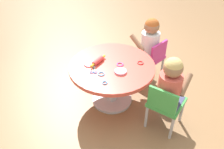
% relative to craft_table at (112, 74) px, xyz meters
% --- Properties ---
extents(ground_plane, '(10.00, 10.00, 0.00)m').
position_rel_craft_table_xyz_m(ground_plane, '(0.00, 0.00, -0.37)').
color(ground_plane, olive).
extents(craft_table, '(0.87, 0.87, 0.48)m').
position_rel_craft_table_xyz_m(craft_table, '(0.00, 0.00, 0.00)').
color(craft_table, silver).
rests_on(craft_table, ground).
extents(child_chair_left, '(0.42, 0.42, 0.54)m').
position_rel_craft_table_xyz_m(child_chair_left, '(-0.38, -0.48, -0.06)').
color(child_chair_left, '#B7B7BC').
rests_on(child_chair_left, ground).
extents(seated_child_left, '(0.44, 0.42, 0.51)m').
position_rel_craft_table_xyz_m(seated_child_left, '(-0.35, -0.51, 0.17)').
color(seated_child_left, '#3F4772').
rests_on(seated_child_left, ground).
extents(child_chair_right, '(0.42, 0.42, 0.54)m').
position_rel_craft_table_xyz_m(child_chair_right, '(0.40, -0.47, -0.06)').
color(child_chair_right, '#B7B7BC').
rests_on(child_chair_right, ground).
extents(seated_child_right, '(0.44, 0.43, 0.51)m').
position_rel_craft_table_xyz_m(seated_child_right, '(0.42, -0.45, 0.17)').
color(seated_child_right, '#3F4772').
rests_on(seated_child_right, ground).
extents(rolling_pin, '(0.20, 0.15, 0.05)m').
position_rel_craft_table_xyz_m(rolling_pin, '(0.04, 0.14, 0.14)').
color(rolling_pin, '#D83F3F').
rests_on(rolling_pin, craft_table).
extents(craft_scissors, '(0.14, 0.08, 0.01)m').
position_rel_craft_table_xyz_m(craft_scissors, '(-0.10, 0.18, 0.12)').
color(craft_scissors, silver).
rests_on(craft_scissors, craft_table).
extents(playdough_blob_0, '(0.12, 0.12, 0.02)m').
position_rel_craft_table_xyz_m(playdough_blob_0, '(-0.12, -0.08, 0.13)').
color(playdough_blob_0, pink).
rests_on(playdough_blob_0, craft_table).
extents(playdough_blob_1, '(0.13, 0.13, 0.01)m').
position_rel_craft_table_xyz_m(playdough_blob_1, '(0.03, 0.22, 0.12)').
color(playdough_blob_1, pink).
rests_on(playdough_blob_1, craft_table).
extents(cookie_cutter_0, '(0.07, 0.07, 0.01)m').
position_rel_craft_table_xyz_m(cookie_cutter_0, '(0.02, -0.29, 0.12)').
color(cookie_cutter_0, red).
rests_on(cookie_cutter_0, craft_table).
extents(cookie_cutter_1, '(0.05, 0.05, 0.01)m').
position_rel_craft_table_xyz_m(cookie_cutter_1, '(-0.29, 0.07, 0.12)').
color(cookie_cutter_1, '#3F99D8').
rests_on(cookie_cutter_1, craft_table).
extents(cookie_cutter_2, '(0.07, 0.07, 0.01)m').
position_rel_craft_table_xyz_m(cookie_cutter_2, '(-0.00, -0.08, 0.12)').
color(cookie_cutter_2, '#D83FA5').
rests_on(cookie_cutter_2, craft_table).
extents(cookie_cutter_3, '(0.06, 0.06, 0.01)m').
position_rel_craft_table_xyz_m(cookie_cutter_3, '(-0.15, 0.11, 0.12)').
color(cookie_cutter_3, '#3F99D8').
rests_on(cookie_cutter_3, craft_table).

